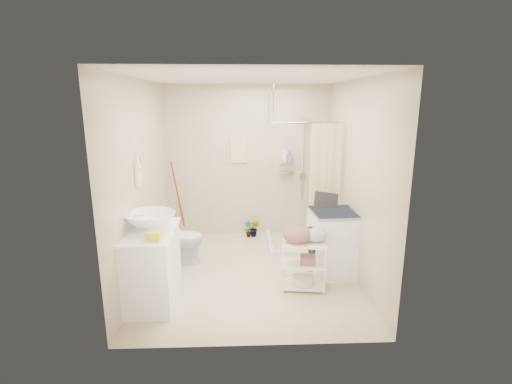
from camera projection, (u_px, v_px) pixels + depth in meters
floor at (250, 272)px, 5.16m from camera, size 3.20×3.20×0.00m
ceiling at (249, 77)px, 4.54m from camera, size 2.80×3.20×0.04m
wall_back at (248, 162)px, 6.40m from camera, size 2.80×0.04×2.60m
wall_front at (254, 218)px, 3.30m from camera, size 2.80×0.04×2.60m
wall_left at (142, 182)px, 4.80m from camera, size 0.04×3.20×2.60m
wall_right at (355, 180)px, 4.90m from camera, size 0.04×3.20×2.60m
vanity at (153, 266)px, 4.35m from camera, size 0.58×1.00×0.87m
sink at (150, 221)px, 4.27m from camera, size 0.67×0.67×0.20m
counter_basket at (155, 236)px, 3.95m from camera, size 0.19×0.16×0.09m
floor_basket at (157, 311)px, 4.08m from camera, size 0.29×0.26×0.13m
toilet at (178, 239)px, 5.40m from camera, size 0.73×0.43×0.73m
mop at (176, 199)px, 6.40m from camera, size 0.15×0.15×1.34m
potted_plant_a at (248, 229)px, 6.47m from camera, size 0.18×0.14×0.29m
potted_plant_b at (254, 228)px, 6.50m from camera, size 0.20×0.18×0.30m
hanging_towel at (239, 150)px, 6.33m from camera, size 0.28×0.03×0.42m
towel_ring at (138, 172)px, 4.56m from camera, size 0.04×0.22×0.34m
tp_holder at (149, 223)px, 4.98m from camera, size 0.08×0.12×0.14m
shower at (301, 182)px, 5.96m from camera, size 1.10×1.10×2.10m
shampoo_bottle_a at (285, 155)px, 6.31m from camera, size 0.11×0.12×0.23m
shampoo_bottle_b at (290, 156)px, 6.32m from camera, size 0.08×0.09×0.18m
washing_machine at (334, 242)px, 5.05m from camera, size 0.64×0.66×0.89m
laundry_rack at (304, 261)px, 4.63m from camera, size 0.58×0.39×0.75m
ironing_board at (323, 232)px, 5.07m from camera, size 0.32×0.10×1.15m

